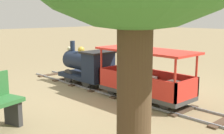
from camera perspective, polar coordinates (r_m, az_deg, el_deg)
name	(u,v)px	position (r m, az deg, el deg)	size (l,w,h in m)	color
ground_plane	(116,93)	(6.23, 0.89, -5.15)	(60.00, 60.00, 0.00)	#8C7A56
track	(113,91)	(6.31, 0.16, -4.80)	(0.76, 5.70, 0.04)	gray
locomotive	(88,65)	(6.83, -4.79, 0.33)	(0.72, 1.45, 0.98)	#192338
passenger_car	(145,80)	(5.61, 6.53, -2.48)	(0.82, 2.00, 0.97)	#3F3F3F
conductor_person	(136,44)	(7.21, 4.85, 4.64)	(0.30, 0.30, 1.62)	#282D47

